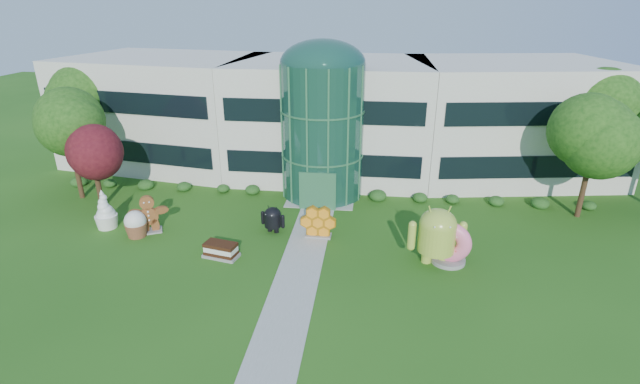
% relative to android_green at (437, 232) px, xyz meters
% --- Properties ---
extents(ground, '(140.00, 140.00, 0.00)m').
position_rel_android_green_xyz_m(ground, '(-7.52, -2.65, -1.92)').
color(ground, '#215114').
rests_on(ground, ground).
extents(building, '(46.00, 15.00, 9.30)m').
position_rel_android_green_xyz_m(building, '(-7.52, 15.35, 2.73)').
color(building, beige).
rests_on(building, ground).
extents(atrium, '(6.00, 6.00, 9.80)m').
position_rel_android_green_xyz_m(atrium, '(-7.52, 9.35, 2.98)').
color(atrium, '#194738').
rests_on(atrium, ground).
extents(walkway, '(2.40, 20.00, 0.04)m').
position_rel_android_green_xyz_m(walkway, '(-7.52, -0.65, -1.90)').
color(walkway, '#9E9E93').
rests_on(walkway, ground).
extents(tree_red, '(4.00, 4.00, 6.00)m').
position_rel_android_green_xyz_m(tree_red, '(-23.02, 4.85, 1.08)').
color(tree_red, '#3F0C14').
rests_on(tree_red, ground).
extents(trees_backdrop, '(52.00, 8.00, 8.40)m').
position_rel_android_green_xyz_m(trees_backdrop, '(-7.52, 10.35, 2.28)').
color(trees_backdrop, '#164010').
rests_on(trees_backdrop, ground).
extents(android_green, '(3.59, 2.57, 3.84)m').
position_rel_android_green_xyz_m(android_green, '(0.00, 0.00, 0.00)').
color(android_green, '#A5C03D').
rests_on(android_green, ground).
extents(android_black, '(2.01, 1.62, 1.99)m').
position_rel_android_green_xyz_m(android_black, '(-9.94, 2.56, -0.92)').
color(android_black, black).
rests_on(android_black, ground).
extents(donut, '(2.67, 1.78, 2.55)m').
position_rel_android_green_xyz_m(donut, '(0.77, 0.12, -0.64)').
color(donut, pink).
rests_on(donut, ground).
extents(gingerbread, '(2.93, 2.11, 2.53)m').
position_rel_android_green_xyz_m(gingerbread, '(-17.79, 1.63, -0.65)').
color(gingerbread, brown).
rests_on(gingerbread, ground).
extents(ice_cream_sandwich, '(2.21, 1.43, 0.91)m').
position_rel_android_green_xyz_m(ice_cream_sandwich, '(-12.27, -0.92, -1.46)').
color(ice_cream_sandwich, black).
rests_on(ice_cream_sandwich, ground).
extents(honeycomb, '(2.41, 0.91, 1.88)m').
position_rel_android_green_xyz_m(honeycomb, '(-6.96, 2.25, -0.98)').
color(honeycomb, orange).
rests_on(honeycomb, ground).
extents(froyo, '(1.58, 1.58, 2.63)m').
position_rel_android_green_xyz_m(froyo, '(-20.89, 1.86, -0.60)').
color(froyo, white).
rests_on(froyo, ground).
extents(cupcake, '(1.87, 1.87, 1.73)m').
position_rel_android_green_xyz_m(cupcake, '(-18.37, 0.95, -1.05)').
color(cupcake, white).
rests_on(cupcake, ground).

